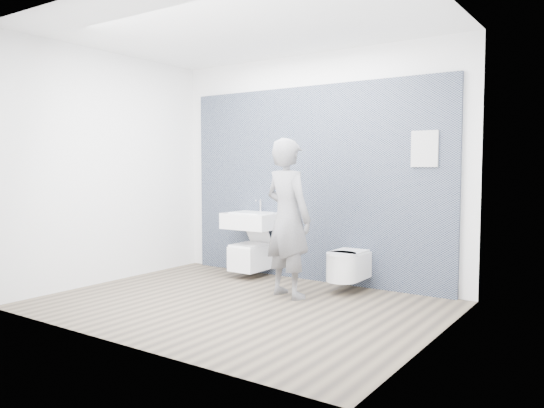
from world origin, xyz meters
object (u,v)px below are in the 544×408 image
Objects in this scene: washbasin at (252,220)px; toilet_square at (251,255)px; toilet_rounded at (346,266)px; visitor at (288,218)px.

washbasin reaches higher than toilet_square.
washbasin is at bearing 177.91° from toilet_rounded.
toilet_rounded is (1.37, -0.05, -0.43)m from washbasin.
visitor is (0.95, -0.61, 0.58)m from toilet_square.
toilet_rounded is at bearing -2.09° from washbasin.
visitor is (0.95, -0.63, 0.13)m from washbasin.
washbasin is 1.44m from toilet_rounded.
washbasin is 0.45m from toilet_square.
toilet_rounded is 0.35× the size of visitor.
washbasin is 1.14m from visitor.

